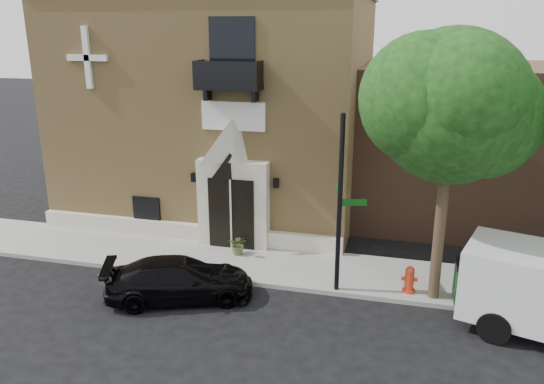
# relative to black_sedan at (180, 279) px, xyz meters

# --- Properties ---
(ground) EXTENTS (120.00, 120.00, 0.00)m
(ground) POSITION_rel_black_sedan_xyz_m (1.39, 1.29, -0.64)
(ground) COLOR black
(ground) RESTS_ON ground
(sidewalk) EXTENTS (42.00, 3.00, 0.15)m
(sidewalk) POSITION_rel_black_sedan_xyz_m (2.39, 2.79, -0.56)
(sidewalk) COLOR gray
(sidewalk) RESTS_ON ground
(church) EXTENTS (12.20, 11.01, 9.30)m
(church) POSITION_rel_black_sedan_xyz_m (-1.60, 9.24, 4.00)
(church) COLOR tan
(church) RESTS_ON ground
(street_tree_left) EXTENTS (4.97, 4.38, 7.77)m
(street_tree_left) POSITION_rel_black_sedan_xyz_m (7.41, 1.64, 5.23)
(street_tree_left) COLOR #38281C
(street_tree_left) RESTS_ON sidewalk
(black_sedan) EXTENTS (4.73, 3.26, 1.27)m
(black_sedan) POSITION_rel_black_sedan_xyz_m (0.00, 0.00, 0.00)
(black_sedan) COLOR black
(black_sedan) RESTS_ON ground
(street_sign) EXTENTS (0.99, 0.84, 5.43)m
(street_sign) POSITION_rel_black_sedan_xyz_m (4.53, 1.52, 2.25)
(street_sign) COLOR black
(street_sign) RESTS_ON sidewalk
(fire_hydrant) EXTENTS (0.48, 0.38, 0.84)m
(fire_hydrant) POSITION_rel_black_sedan_xyz_m (6.67, 1.86, -0.07)
(fire_hydrant) COLOR red
(fire_hydrant) RESTS_ON sidewalk
(dumpster) EXTENTS (1.87, 1.09, 1.21)m
(dumpster) POSITION_rel_black_sedan_xyz_m (8.86, 1.79, 0.13)
(dumpster) COLOR #0E3615
(dumpster) RESTS_ON sidewalk
(planter) EXTENTS (0.67, 0.58, 0.72)m
(planter) POSITION_rel_black_sedan_xyz_m (0.80, 3.25, -0.12)
(planter) COLOR #526532
(planter) RESTS_ON sidewalk
(pedestrian_near) EXTENTS (0.73, 0.62, 1.68)m
(pedestrian_near) POSITION_rel_black_sedan_xyz_m (8.79, 3.06, 0.35)
(pedestrian_near) COLOR black
(pedestrian_near) RESTS_ON sidewalk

